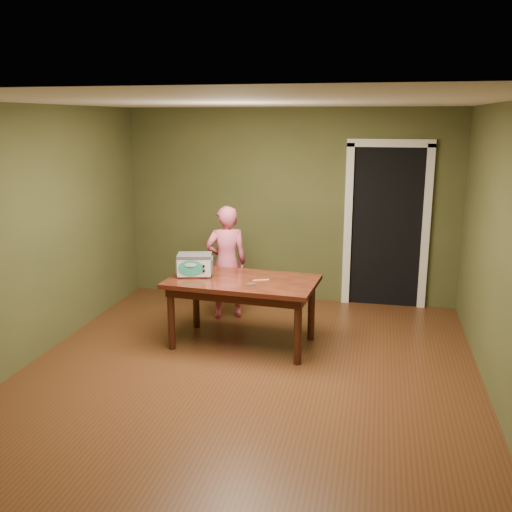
# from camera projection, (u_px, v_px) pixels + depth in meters

# --- Properties ---
(floor) EXTENTS (5.00, 5.00, 0.00)m
(floor) POSITION_uv_depth(u_px,v_px,m) (248.00, 373.00, 5.64)
(floor) COLOR #5A2D19
(floor) RESTS_ON ground
(room_shell) EXTENTS (4.52, 5.02, 2.61)m
(room_shell) POSITION_uv_depth(u_px,v_px,m) (247.00, 202.00, 5.24)
(room_shell) COLOR #4E4F2A
(room_shell) RESTS_ON ground
(doorway) EXTENTS (1.10, 0.66, 2.25)m
(doorway) POSITION_uv_depth(u_px,v_px,m) (386.00, 224.00, 7.77)
(doorway) COLOR black
(doorway) RESTS_ON ground
(dining_table) EXTENTS (1.66, 1.02, 0.75)m
(dining_table) POSITION_uv_depth(u_px,v_px,m) (243.00, 288.00, 6.22)
(dining_table) COLOR #340E0B
(dining_table) RESTS_ON floor
(toy_oven) EXTENTS (0.44, 0.35, 0.25)m
(toy_oven) POSITION_uv_depth(u_px,v_px,m) (195.00, 264.00, 6.32)
(toy_oven) COLOR #4C4F54
(toy_oven) RESTS_ON dining_table
(baking_pan) EXTENTS (0.10, 0.10, 0.02)m
(baking_pan) POSITION_uv_depth(u_px,v_px,m) (251.00, 284.00, 5.97)
(baking_pan) COLOR silver
(baking_pan) RESTS_ON dining_table
(spatula) EXTENTS (0.17, 0.10, 0.01)m
(spatula) POSITION_uv_depth(u_px,v_px,m) (261.00, 280.00, 6.15)
(spatula) COLOR tan
(spatula) RESTS_ON dining_table
(child) EXTENTS (0.61, 0.52, 1.43)m
(child) POSITION_uv_depth(u_px,v_px,m) (226.00, 263.00, 7.07)
(child) COLOR #D45777
(child) RESTS_ON floor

